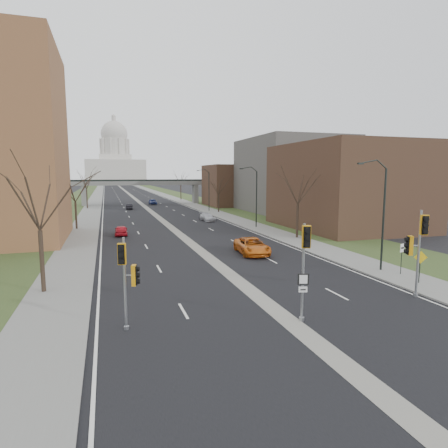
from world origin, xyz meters
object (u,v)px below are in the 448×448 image
signal_pole_right (417,241)px  warning_sign (420,262)px  speed_limit_sign (402,253)px  car_right_far (153,202)px  car_right_mid (207,217)px  signal_pole_left (127,271)px  car_right_near (252,246)px  car_left_near (121,230)px  car_left_far (130,206)px  signal_pole_median (305,255)px

signal_pole_right → warning_sign: signal_pole_right is taller
speed_limit_sign → warning_sign: bearing=-118.8°
signal_pole_right → car_right_far: 80.80m
warning_sign → car_right_mid: (-4.72, 39.69, -0.96)m
car_right_far → speed_limit_sign: bearing=-87.6°
car_right_mid → car_right_far: size_ratio=1.05×
signal_pole_left → speed_limit_sign: (20.40, 4.28, -1.31)m
speed_limit_sign → car_right_near: speed_limit_sign is taller
signal_pole_left → car_left_near: 30.52m
car_left_far → car_right_far: bearing=-111.6°
signal_pole_median → car_right_near: signal_pole_median is taller
signal_pole_median → car_left_near: 33.18m
car_left_far → car_right_mid: car_right_mid is taller
car_left_near → signal_pole_median: bearing=106.1°
speed_limit_sign → car_right_far: 76.65m
speed_limit_sign → car_right_far: speed_limit_sign is taller
signal_pole_median → car_left_near: (-7.83, 32.10, -2.95)m
signal_pole_left → car_right_mid: size_ratio=1.06×
signal_pole_right → car_right_far: bearing=118.5°
signal_pole_right → car_right_mid: (-2.16, 41.85, -2.96)m
speed_limit_sign → car_right_near: bearing=110.5°
car_right_mid → car_right_near: bearing=-100.1°
car_left_near → car_right_mid: bearing=-139.4°
signal_pole_right → car_left_near: 34.87m
car_right_near → car_right_mid: bearing=89.8°
car_left_near → car_right_mid: size_ratio=0.88×
warning_sign → signal_pole_right: bearing=-116.2°
signal_pole_right → speed_limit_sign: 5.72m
car_left_near → car_right_far: bearing=-98.9°
signal_pole_left → speed_limit_sign: bearing=26.3°
signal_pole_median → car_left_far: signal_pole_median is taller
warning_sign → car_right_mid: warning_sign is taller
car_left_near → car_left_far: car_left_near is taller
signal_pole_median → warning_sign: bearing=34.6°
car_right_mid → car_right_far: bearing=92.0°
signal_pole_left → car_right_mid: bearing=84.5°
car_left_far → car_left_near: bearing=91.0°
signal_pole_median → car_left_far: (-4.53, 69.31, -2.99)m
speed_limit_sign → car_left_near: speed_limit_sign is taller
signal_pole_left → car_right_far: bearing=96.8°
warning_sign → car_left_far: bearing=127.0°
signal_pole_left → signal_pole_right: signal_pole_right is taller
signal_pole_right → car_right_near: 16.20m
signal_pole_right → speed_limit_sign: (3.08, 4.44, -1.86)m
car_left_near → signal_pole_right: bearing=120.7°
signal_pole_median → signal_pole_right: (8.66, 1.52, -0.01)m
warning_sign → car_right_far: (-9.09, 78.32, -0.88)m
signal_pole_left → signal_pole_right: size_ratio=0.85×
signal_pole_right → signal_pole_left: bearing=-156.7°
car_right_far → signal_pole_right: bearing=-90.2°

